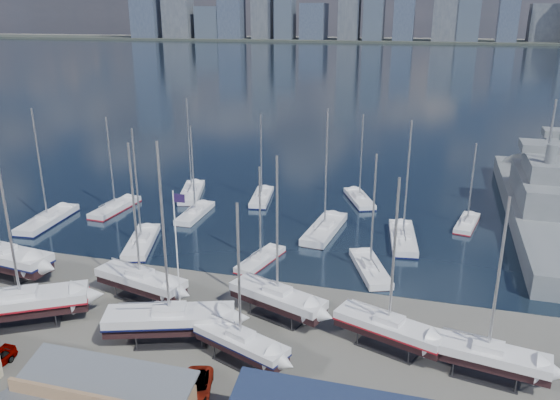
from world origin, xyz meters
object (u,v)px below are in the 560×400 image
(naval_ship_east, at_px, (539,208))
(naval_ship_west, at_px, (554,180))
(sailboat_cradle_0, at_px, (2,257))
(flagpole, at_px, (178,248))

(naval_ship_east, xyz_separation_m, naval_ship_west, (4.70, 15.37, -0.00))
(sailboat_cradle_0, relative_size, naval_ship_east, 0.38)
(sailboat_cradle_0, distance_m, naval_ship_west, 81.56)
(sailboat_cradle_0, relative_size, flagpole, 1.48)
(sailboat_cradle_0, relative_size, naval_ship_west, 0.48)
(naval_ship_east, xyz_separation_m, flagpole, (-36.47, -38.54, 5.84))
(sailboat_cradle_0, height_order, naval_ship_east, sailboat_cradle_0)
(naval_ship_west, height_order, flagpole, naval_ship_west)
(naval_ship_east, relative_size, flagpole, 3.93)
(sailboat_cradle_0, distance_m, flagpole, 23.88)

